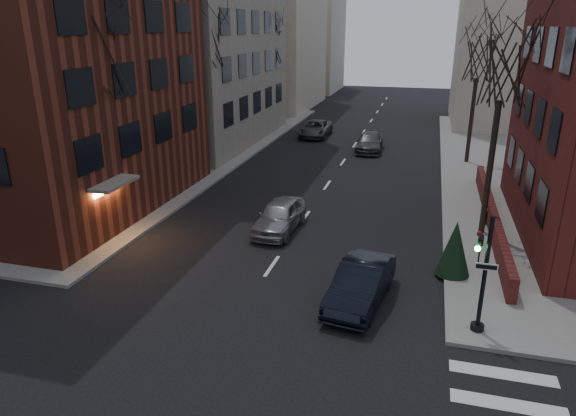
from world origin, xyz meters
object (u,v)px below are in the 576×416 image
object	(u,v)px
streetlamp_near	(191,118)
car_lane_far	(316,129)
traffic_signal	(482,282)
evergreen_shrub	(455,248)
streetlamp_far	(281,84)
car_lane_silver	(279,216)
sandwich_board	(488,216)
tree_left_b	(205,36)
tree_left_c	(269,43)
parked_sedan	(361,284)
car_lane_gray	(370,142)
tree_right_b	(479,56)
tree_right_a	(504,64)
tree_left_a	(94,52)

from	to	relation	value
streetlamp_near	car_lane_far	distance (m)	17.32
traffic_signal	evergreen_shrub	distance (m)	4.08
streetlamp_far	evergreen_shrub	size ratio (longest dim) A/B	2.79
car_lane_silver	sandwich_board	xyz separation A→B (m)	(9.97, 3.36, -0.21)
tree_left_b	streetlamp_far	world-z (taller)	tree_left_b
tree_left_c	tree_left_b	bearing A→B (deg)	-90.00
tree_left_b	parked_sedan	world-z (taller)	tree_left_b
car_lane_gray	evergreen_shrub	world-z (taller)	evergreen_shrub
streetlamp_far	evergreen_shrub	bearing A→B (deg)	-61.89
tree_right_b	car_lane_far	bearing A→B (deg)	153.26
tree_right_b	tree_right_a	bearing A→B (deg)	-90.00
tree_right_b	streetlamp_far	size ratio (longest dim) A/B	1.46
car_lane_gray	car_lane_silver	bearing A→B (deg)	-99.19
streetlamp_near	tree_left_a	bearing A→B (deg)	-94.29
tree_left_c	tree_right_b	size ratio (longest dim) A/B	1.06
car_lane_silver	car_lane_gray	distance (m)	18.32
tree_left_a	car_lane_far	distance (m)	26.08
tree_left_a	tree_left_b	size ratio (longest dim) A/B	0.95
parked_sedan	car_lane_gray	distance (m)	24.24
tree_left_c	evergreen_shrub	world-z (taller)	tree_left_c
streetlamp_far	car_lane_silver	xyz separation A→B (m)	(7.40, -26.08, -3.47)
tree_right_a	sandwich_board	xyz separation A→B (m)	(0.37, 1.28, -7.48)
tree_left_a	tree_left_b	distance (m)	12.01
tree_right_a	streetlamp_far	xyz separation A→B (m)	(-17.00, 24.00, -3.79)
car_lane_gray	tree_left_c	bearing A→B (deg)	147.91
car_lane_gray	tree_left_a	bearing A→B (deg)	-119.15
traffic_signal	streetlamp_near	xyz separation A→B (m)	(-16.14, 13.01, 2.33)
car_lane_far	sandwich_board	distance (m)	23.20
tree_left_c	streetlamp_far	world-z (taller)	tree_left_c
streetlamp_near	car_lane_far	xyz separation A→B (m)	(4.26, 16.42, -3.51)
tree_left_a	tree_left_c	size ratio (longest dim) A/B	1.06
traffic_signal	parked_sedan	world-z (taller)	traffic_signal
streetlamp_near	sandwich_board	xyz separation A→B (m)	(17.37, -2.72, -3.69)
tree_left_c	sandwich_board	xyz separation A→B (m)	(17.97, -20.72, -7.48)
car_lane_silver	tree_left_a	bearing A→B (deg)	-164.08
streetlamp_near	sandwich_board	bearing A→B (deg)	-8.90
streetlamp_far	evergreen_shrub	xyz separation A→B (m)	(15.50, -29.02, -2.96)
tree_left_c	evergreen_shrub	size ratio (longest dim) A/B	4.31
tree_left_a	evergreen_shrub	distance (m)	17.66
car_lane_silver	car_lane_gray	bearing A→B (deg)	85.36
tree_right_a	evergreen_shrub	size ratio (longest dim) A/B	4.31
tree_right_b	streetlamp_near	size ratio (longest dim) A/B	1.46
tree_right_a	evergreen_shrub	bearing A→B (deg)	-106.64
traffic_signal	car_lane_silver	xyz separation A→B (m)	(-8.74, 6.93, -1.14)
streetlamp_near	evergreen_shrub	bearing A→B (deg)	-30.20
parked_sedan	tree_left_b	bearing A→B (deg)	136.65
tree_right_a	tree_right_b	bearing A→B (deg)	90.00
tree_left_b	sandwich_board	size ratio (longest dim) A/B	13.44
tree_left_b	evergreen_shrub	xyz separation A→B (m)	(16.10, -13.02, -7.64)
car_lane_silver	sandwich_board	world-z (taller)	car_lane_silver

